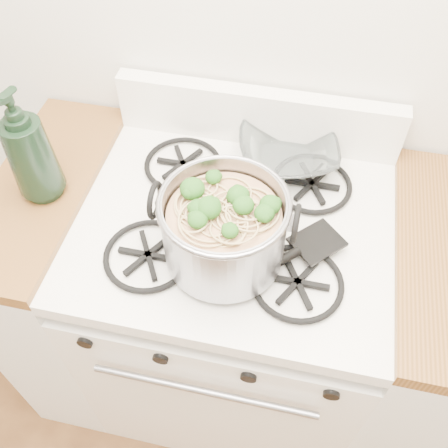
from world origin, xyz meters
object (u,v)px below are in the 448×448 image
(stock_pot, at_px, (224,229))
(spatula, at_px, (318,240))
(bottle, at_px, (28,147))
(gas_range, at_px, (232,314))
(glass_bowl, at_px, (287,156))

(stock_pot, relative_size, spatula, 0.98)
(stock_pot, xyz_separation_m, bottle, (-0.48, 0.09, 0.06))
(spatula, bearing_deg, stock_pot, -115.39)
(gas_range, xyz_separation_m, bottle, (-0.48, -0.02, 0.63))
(gas_range, relative_size, bottle, 3.12)
(glass_bowl, bearing_deg, bottle, -157.53)
(glass_bowl, bearing_deg, spatula, -67.92)
(gas_range, height_order, stock_pot, stock_pot)
(stock_pot, bearing_deg, glass_bowl, 73.65)
(spatula, bearing_deg, bottle, -137.04)
(stock_pot, xyz_separation_m, spatula, (0.20, 0.07, -0.08))
(gas_range, xyz_separation_m, glass_bowl, (0.10, 0.22, 0.50))
(gas_range, bearing_deg, glass_bowl, 66.23)
(spatula, distance_m, bottle, 0.69)
(glass_bowl, relative_size, bottle, 0.34)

